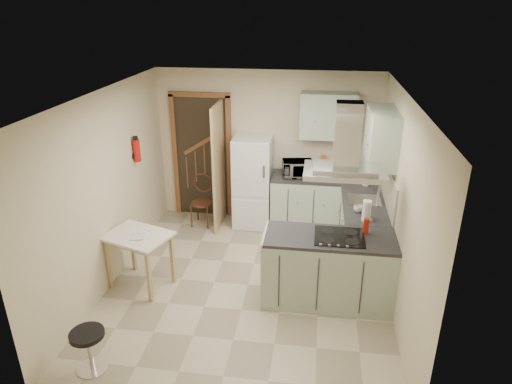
# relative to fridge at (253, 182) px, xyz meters

# --- Properties ---
(floor) EXTENTS (4.20, 4.20, 0.00)m
(floor) POSITION_rel_fridge_xyz_m (0.20, -1.80, -0.75)
(floor) COLOR #BDB193
(floor) RESTS_ON ground
(ceiling) EXTENTS (4.20, 4.20, 0.00)m
(ceiling) POSITION_rel_fridge_xyz_m (0.20, -1.80, 1.75)
(ceiling) COLOR silver
(ceiling) RESTS_ON back_wall
(back_wall) EXTENTS (3.60, 0.00, 3.60)m
(back_wall) POSITION_rel_fridge_xyz_m (0.20, 0.30, 0.50)
(back_wall) COLOR beige
(back_wall) RESTS_ON floor
(left_wall) EXTENTS (0.00, 4.20, 4.20)m
(left_wall) POSITION_rel_fridge_xyz_m (-1.60, -1.80, 0.50)
(left_wall) COLOR beige
(left_wall) RESTS_ON floor
(right_wall) EXTENTS (0.00, 4.20, 4.20)m
(right_wall) POSITION_rel_fridge_xyz_m (2.00, -1.80, 0.50)
(right_wall) COLOR beige
(right_wall) RESTS_ON floor
(doorway) EXTENTS (1.10, 0.12, 2.10)m
(doorway) POSITION_rel_fridge_xyz_m (-0.90, 0.27, 0.30)
(doorway) COLOR brown
(doorway) RESTS_ON floor
(fridge) EXTENTS (0.60, 0.60, 1.50)m
(fridge) POSITION_rel_fridge_xyz_m (0.00, 0.00, 0.00)
(fridge) COLOR white
(fridge) RESTS_ON floor
(counter_back) EXTENTS (1.08, 0.60, 0.90)m
(counter_back) POSITION_rel_fridge_xyz_m (0.86, 0.00, -0.30)
(counter_back) COLOR #9EB2A0
(counter_back) RESTS_ON floor
(counter_right) EXTENTS (0.60, 1.95, 0.90)m
(counter_right) POSITION_rel_fridge_xyz_m (1.70, -0.68, -0.30)
(counter_right) COLOR #9EB2A0
(counter_right) RESTS_ON floor
(splashback) EXTENTS (1.68, 0.02, 0.50)m
(splashback) POSITION_rel_fridge_xyz_m (1.16, 0.29, 0.40)
(splashback) COLOR beige
(splashback) RESTS_ON counter_back
(wall_cabinet_back) EXTENTS (0.85, 0.35, 0.70)m
(wall_cabinet_back) POSITION_rel_fridge_xyz_m (1.15, 0.12, 1.10)
(wall_cabinet_back) COLOR #9EB2A0
(wall_cabinet_back) RESTS_ON back_wall
(wall_cabinet_right) EXTENTS (0.35, 0.90, 0.70)m
(wall_cabinet_right) POSITION_rel_fridge_xyz_m (1.82, -0.95, 1.10)
(wall_cabinet_right) COLOR #9EB2A0
(wall_cabinet_right) RESTS_ON right_wall
(peninsula) EXTENTS (1.55, 0.65, 0.90)m
(peninsula) POSITION_rel_fridge_xyz_m (1.22, -1.98, -0.30)
(peninsula) COLOR #9EB2A0
(peninsula) RESTS_ON floor
(hob) EXTENTS (0.58, 0.50, 0.01)m
(hob) POSITION_rel_fridge_xyz_m (1.32, -1.98, 0.16)
(hob) COLOR black
(hob) RESTS_ON peninsula
(extractor_hood) EXTENTS (0.90, 0.55, 0.10)m
(extractor_hood) POSITION_rel_fridge_xyz_m (1.32, -1.98, 0.97)
(extractor_hood) COLOR silver
(extractor_hood) RESTS_ON ceiling
(sink) EXTENTS (0.45, 0.40, 0.01)m
(sink) POSITION_rel_fridge_xyz_m (1.70, -0.85, 0.16)
(sink) COLOR silver
(sink) RESTS_ON counter_right
(fire_extinguisher) EXTENTS (0.10, 0.10, 0.32)m
(fire_extinguisher) POSITION_rel_fridge_xyz_m (-1.54, -0.90, 0.75)
(fire_extinguisher) COLOR #B2140F
(fire_extinguisher) RESTS_ON left_wall
(drop_leaf_table) EXTENTS (0.94, 0.82, 0.74)m
(drop_leaf_table) POSITION_rel_fridge_xyz_m (-1.18, -1.98, -0.38)
(drop_leaf_table) COLOR tan
(drop_leaf_table) RESTS_ON floor
(bentwood_chair) EXTENTS (0.39, 0.39, 0.79)m
(bentwood_chair) POSITION_rel_fridge_xyz_m (-0.82, -0.16, -0.36)
(bentwood_chair) COLOR #542C1C
(bentwood_chair) RESTS_ON floor
(stool) EXTENTS (0.44, 0.44, 0.46)m
(stool) POSITION_rel_fridge_xyz_m (-1.15, -3.49, -0.52)
(stool) COLOR black
(stool) RESTS_ON floor
(microwave) EXTENTS (0.51, 0.38, 0.26)m
(microwave) POSITION_rel_fridge_xyz_m (0.72, -0.03, 0.28)
(microwave) COLOR black
(microwave) RESTS_ON counter_back
(kettle) EXTENTS (0.17, 0.17, 0.21)m
(kettle) POSITION_rel_fridge_xyz_m (1.20, 0.11, 0.26)
(kettle) COLOR silver
(kettle) RESTS_ON counter_back
(cereal_box) EXTENTS (0.09, 0.19, 0.28)m
(cereal_box) POSITION_rel_fridge_xyz_m (1.12, 0.16, 0.29)
(cereal_box) COLOR #C85F17
(cereal_box) RESTS_ON counter_back
(soap_bottle) EXTENTS (0.11, 0.11, 0.19)m
(soap_bottle) POSITION_rel_fridge_xyz_m (1.76, -0.28, 0.24)
(soap_bottle) COLOR #ABAAB6
(soap_bottle) RESTS_ON counter_right
(paper_towel) EXTENTS (0.11, 0.11, 0.28)m
(paper_towel) POSITION_rel_fridge_xyz_m (1.67, -1.48, 0.29)
(paper_towel) COLOR white
(paper_towel) RESTS_ON counter_right
(cup) EXTENTS (0.12, 0.12, 0.09)m
(cup) POSITION_rel_fridge_xyz_m (1.59, -1.25, 0.19)
(cup) COLOR silver
(cup) RESTS_ON counter_right
(red_bottle) EXTENTS (0.08, 0.08, 0.19)m
(red_bottle) POSITION_rel_fridge_xyz_m (1.64, -1.84, 0.25)
(red_bottle) COLOR #B11D0F
(red_bottle) RESTS_ON peninsula
(book) EXTENTS (0.20, 0.24, 0.09)m
(book) POSITION_rel_fridge_xyz_m (-1.23, -2.05, 0.04)
(book) COLOR #9C3436
(book) RESTS_ON drop_leaf_table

